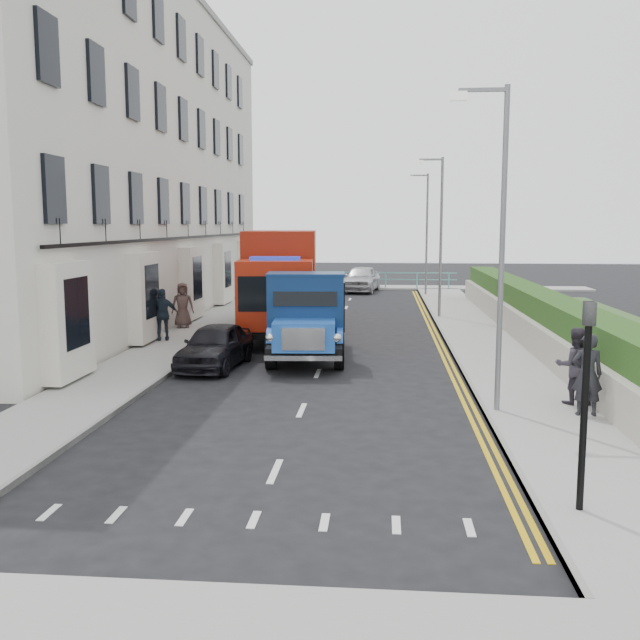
{
  "coord_description": "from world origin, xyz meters",
  "views": [
    {
      "loc": [
        1.76,
        -17.46,
        4.14
      ],
      "look_at": [
        -0.01,
        2.83,
        1.4
      ],
      "focal_mm": 40.0,
      "sensor_mm": 36.0,
      "label": 1
    }
  ],
  "objects_px": {
    "lamp_far": "(425,227)",
    "pedestrian_east_near": "(587,374)",
    "bedford_lorry": "(306,322)",
    "lamp_near": "(497,231)",
    "red_lorry": "(281,280)",
    "lamp_mid": "(438,228)",
    "parked_car_front": "(215,346)"
  },
  "relations": [
    {
      "from": "red_lorry",
      "to": "pedestrian_east_near",
      "type": "bearing_deg",
      "value": -58.62
    },
    {
      "from": "lamp_mid",
      "to": "lamp_far",
      "type": "xyz_separation_m",
      "value": [
        0.0,
        10.0,
        0.0
      ]
    },
    {
      "from": "lamp_far",
      "to": "pedestrian_east_near",
      "type": "xyz_separation_m",
      "value": [
        1.92,
        -26.31,
        -2.99
      ]
    },
    {
      "from": "lamp_far",
      "to": "bedford_lorry",
      "type": "distance_m",
      "value": 21.21
    },
    {
      "from": "lamp_mid",
      "to": "parked_car_front",
      "type": "bearing_deg",
      "value": -122.25
    },
    {
      "from": "lamp_near",
      "to": "bedford_lorry",
      "type": "bearing_deg",
      "value": 130.28
    },
    {
      "from": "lamp_far",
      "to": "red_lorry",
      "type": "height_order",
      "value": "lamp_far"
    },
    {
      "from": "parked_car_front",
      "to": "pedestrian_east_near",
      "type": "xyz_separation_m",
      "value": [
        9.14,
        -4.87,
        0.36
      ]
    },
    {
      "from": "lamp_near",
      "to": "pedestrian_east_near",
      "type": "bearing_deg",
      "value": -9.03
    },
    {
      "from": "red_lorry",
      "to": "pedestrian_east_near",
      "type": "relative_size",
      "value": 4.32
    },
    {
      "from": "bedford_lorry",
      "to": "pedestrian_east_near",
      "type": "distance_m",
      "value": 8.77
    },
    {
      "from": "lamp_far",
      "to": "pedestrian_east_near",
      "type": "bearing_deg",
      "value": -85.82
    },
    {
      "from": "lamp_near",
      "to": "red_lorry",
      "type": "distance_m",
      "value": 12.52
    },
    {
      "from": "lamp_near",
      "to": "parked_car_front",
      "type": "xyz_separation_m",
      "value": [
        -7.22,
        4.56,
        -3.35
      ]
    },
    {
      "from": "red_lorry",
      "to": "pedestrian_east_near",
      "type": "distance_m",
      "value": 13.73
    },
    {
      "from": "lamp_mid",
      "to": "parked_car_front",
      "type": "relative_size",
      "value": 1.84
    },
    {
      "from": "lamp_far",
      "to": "pedestrian_east_near",
      "type": "height_order",
      "value": "lamp_far"
    },
    {
      "from": "lamp_far",
      "to": "lamp_near",
      "type": "bearing_deg",
      "value": -90.0
    },
    {
      "from": "bedford_lorry",
      "to": "lamp_mid",
      "type": "bearing_deg",
      "value": 62.16
    },
    {
      "from": "lamp_far",
      "to": "bedford_lorry",
      "type": "relative_size",
      "value": 1.2
    },
    {
      "from": "lamp_mid",
      "to": "red_lorry",
      "type": "distance_m",
      "value": 8.34
    },
    {
      "from": "bedford_lorry",
      "to": "pedestrian_east_near",
      "type": "relative_size",
      "value": 3.29
    },
    {
      "from": "parked_car_front",
      "to": "pedestrian_east_near",
      "type": "distance_m",
      "value": 10.36
    },
    {
      "from": "bedford_lorry",
      "to": "parked_car_front",
      "type": "xyz_separation_m",
      "value": [
        -2.56,
        -0.93,
        -0.59
      ]
    },
    {
      "from": "lamp_mid",
      "to": "pedestrian_east_near",
      "type": "relative_size",
      "value": 3.96
    },
    {
      "from": "lamp_mid",
      "to": "lamp_near",
      "type": "bearing_deg",
      "value": -90.0
    },
    {
      "from": "lamp_near",
      "to": "pedestrian_east_near",
      "type": "xyz_separation_m",
      "value": [
        1.92,
        -0.31,
        -2.99
      ]
    },
    {
      "from": "red_lorry",
      "to": "pedestrian_east_near",
      "type": "xyz_separation_m",
      "value": [
        8.09,
        -11.03,
        -1.07
      ]
    },
    {
      "from": "lamp_near",
      "to": "bedford_lorry",
      "type": "distance_m",
      "value": 7.71
    },
    {
      "from": "lamp_near",
      "to": "lamp_mid",
      "type": "bearing_deg",
      "value": 90.0
    },
    {
      "from": "lamp_near",
      "to": "pedestrian_east_near",
      "type": "distance_m",
      "value": 3.57
    },
    {
      "from": "lamp_mid",
      "to": "bedford_lorry",
      "type": "height_order",
      "value": "lamp_mid"
    }
  ]
}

